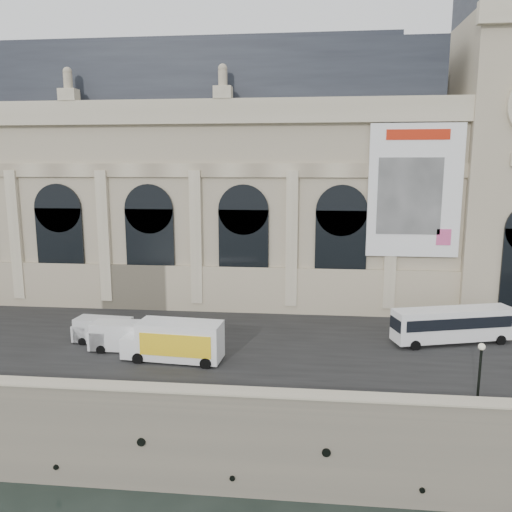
{
  "coord_description": "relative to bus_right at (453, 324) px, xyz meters",
  "views": [
    {
      "loc": [
        12.52,
        -29.04,
        21.29
      ],
      "look_at": [
        7.29,
        22.0,
        12.16
      ],
      "focal_mm": 35.0,
      "sensor_mm": 36.0,
      "label": 1
    }
  ],
  "objects": [
    {
      "name": "street",
      "position": [
        -25.38,
        -0.41,
        -1.74
      ],
      "size": [
        160.0,
        24.0,
        0.06
      ],
      "primitive_type": "cube",
      "color": "#2D2D2D",
      "rests_on": "quay"
    },
    {
      "name": "van_b",
      "position": [
        -28.37,
        -4.56,
        -0.52
      ],
      "size": [
        5.51,
        2.34,
        2.44
      ],
      "color": "white",
      "rests_on": "quay"
    },
    {
      "name": "museum",
      "position": [
        -31.36,
        16.45,
        11.95
      ],
      "size": [
        69.0,
        18.7,
        29.1
      ],
      "color": "#BCAE90",
      "rests_on": "quay"
    },
    {
      "name": "box_truck",
      "position": [
        -23.2,
        -6.31,
        -0.15
      ],
      "size": [
        8.16,
        3.39,
        3.21
      ],
      "color": "white",
      "rests_on": "quay"
    },
    {
      "name": "quay",
      "position": [
        -25.38,
        20.59,
        -4.77
      ],
      "size": [
        160.0,
        70.0,
        6.0
      ],
      "primitive_type": "cube",
      "color": "gray",
      "rests_on": "ground"
    },
    {
      "name": "van_c",
      "position": [
        -30.81,
        -2.97,
        -0.62
      ],
      "size": [
        5.21,
        2.43,
        2.26
      ],
      "color": "silver",
      "rests_on": "quay"
    },
    {
      "name": "bus_right",
      "position": [
        0.0,
        0.0,
        0.0
      ],
      "size": [
        10.9,
        4.99,
        3.15
      ],
      "color": "white",
      "rests_on": "quay"
    },
    {
      "name": "ground",
      "position": [
        -25.38,
        -14.41,
        -7.77
      ],
      "size": [
        260.0,
        260.0,
        0.0
      ],
      "primitive_type": "plane",
      "color": "black",
      "rests_on": "ground"
    },
    {
      "name": "parapet",
      "position": [
        -25.38,
        -13.81,
        -1.15
      ],
      "size": [
        160.0,
        1.4,
        1.21
      ],
      "color": "gray",
      "rests_on": "quay"
    },
    {
      "name": "clock_pavilion",
      "position": [
        8.62,
        13.52,
        15.65
      ],
      "size": [
        13.0,
        14.72,
        36.7
      ],
      "color": "#BCAE90",
      "rests_on": "quay"
    },
    {
      "name": "lamp_right",
      "position": [
        -1.72,
        -12.18,
        0.39
      ],
      "size": [
        0.44,
        0.44,
        4.35
      ],
      "color": "black",
      "rests_on": "quay"
    }
  ]
}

